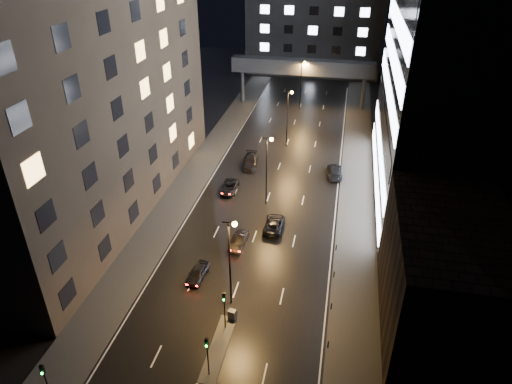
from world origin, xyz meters
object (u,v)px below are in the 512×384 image
at_px(car_toward_b, 335,171).
at_px(car_toward_a, 274,224).
at_px(car_away_a, 198,273).
at_px(car_away_d, 251,161).
at_px(car_away_c, 229,187).
at_px(car_away_b, 239,241).
at_px(utility_cabinet, 232,315).

bearing_deg(car_toward_b, car_toward_a, 62.23).
bearing_deg(car_away_a, car_away_d, 94.27).
bearing_deg(car_toward_b, car_away_c, 23.32).
xyz_separation_m(car_away_a, car_away_c, (-1.39, 19.44, -0.03)).
relative_size(car_away_c, car_toward_a, 0.93).
bearing_deg(car_away_d, car_away_b, -89.32).
distance_m(car_toward_a, car_toward_b, 17.65).
xyz_separation_m(car_away_c, car_away_d, (1.35, 8.68, 0.15)).
relative_size(car_away_a, car_away_b, 0.95).
xyz_separation_m(car_toward_b, utility_cabinet, (-8.30, -32.78, -0.09)).
xyz_separation_m(car_away_d, car_toward_b, (13.61, -0.70, -0.01)).
bearing_deg(car_toward_b, car_away_d, -7.72).
distance_m(car_away_a, car_away_d, 28.12).
height_order(car_away_b, car_away_c, car_away_b).
height_order(car_away_c, utility_cabinet, car_away_c).
relative_size(car_toward_a, utility_cabinet, 4.63).
relative_size(car_away_c, car_away_d, 0.85).
relative_size(car_away_d, car_toward_a, 1.09).
height_order(car_away_a, car_away_b, car_away_b).
bearing_deg(car_away_d, car_toward_b, -10.52).
bearing_deg(car_toward_a, car_away_d, -69.24).
bearing_deg(car_away_c, car_away_d, 79.62).
height_order(car_away_a, car_toward_b, car_toward_b).
bearing_deg(car_away_d, car_away_a, -97.50).
xyz_separation_m(car_away_a, car_toward_b, (13.56, 27.42, 0.11)).
bearing_deg(car_away_b, car_toward_b, 66.82).
bearing_deg(car_away_a, car_away_b, 69.66).
height_order(car_away_b, car_toward_a, car_toward_a).
bearing_deg(car_away_b, utility_cabinet, -75.96).
bearing_deg(utility_cabinet, car_away_b, 111.98).
bearing_deg(utility_cabinet, car_away_a, 146.17).
relative_size(car_away_a, car_toward_b, 0.74).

